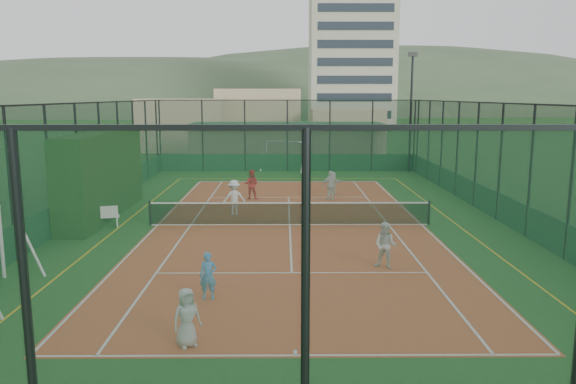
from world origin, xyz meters
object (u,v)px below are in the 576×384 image
(apartment_tower, at_px, (351,41))
(child_near_mid, at_px, (208,276))
(futsal_goal_far, at_px, (286,156))
(floodlight_ne, at_px, (411,113))
(coach, at_px, (251,184))
(child_far_back, at_px, (332,183))
(white_bench, at_px, (98,216))
(clubhouse, at_px, (287,143))
(child_far_left, at_px, (234,198))
(child_far_right, at_px, (331,185))
(child_near_right, at_px, (385,245))
(child_near_left, at_px, (187,317))

(apartment_tower, relative_size, child_near_mid, 23.66)
(futsal_goal_far, bearing_deg, floodlight_ne, 16.26)
(apartment_tower, bearing_deg, coach, -100.39)
(child_far_back, bearing_deg, white_bench, 26.16)
(floodlight_ne, xyz_separation_m, white_bench, (-16.40, -16.97, -3.66))
(child_far_back, bearing_deg, futsal_goal_far, -87.00)
(apartment_tower, xyz_separation_m, white_bench, (-19.80, -82.37, -14.54))
(child_far_back, bearing_deg, clubhouse, -91.62)
(child_far_back, xyz_separation_m, coach, (-4.33, -1.35, 0.15))
(child_far_left, bearing_deg, apartment_tower, -111.69)
(floodlight_ne, height_order, apartment_tower, apartment_tower)
(floodlight_ne, height_order, child_far_left, floodlight_ne)
(futsal_goal_far, height_order, child_far_right, futsal_goal_far)
(floodlight_ne, distance_m, child_near_right, 23.48)
(floodlight_ne, bearing_deg, child_far_left, -127.19)
(child_near_left, bearing_deg, child_near_right, 12.49)
(child_near_mid, distance_m, child_far_left, 10.59)
(child_near_left, height_order, child_far_left, child_far_left)
(child_near_left, xyz_separation_m, child_near_mid, (0.08, 2.82, -0.01))
(child_near_mid, bearing_deg, child_near_left, -91.94)
(clubhouse, xyz_separation_m, child_far_left, (-2.48, -20.00, -0.77))
(floodlight_ne, bearing_deg, child_far_right, -120.52)
(futsal_goal_far, relative_size, child_far_back, 2.58)
(child_far_left, xyz_separation_m, child_far_right, (4.64, 3.68, -0.04))
(child_far_right, distance_m, coach, 4.11)
(white_bench, height_order, child_far_left, child_far_left)
(child_near_left, bearing_deg, child_near_mid, 54.45)
(floodlight_ne, relative_size, child_far_right, 5.46)
(coach, bearing_deg, white_bench, 56.80)
(child_near_left, bearing_deg, coach, 54.85)
(child_near_right, bearing_deg, coach, 140.01)
(child_far_right, height_order, child_far_back, child_far_right)
(child_far_back, bearing_deg, child_near_mid, 62.89)
(futsal_goal_far, distance_m, child_near_mid, 26.08)
(child_near_mid, bearing_deg, floodlight_ne, 66.44)
(coach, bearing_deg, child_near_mid, 98.37)
(floodlight_ne, relative_size, coach, 5.41)
(child_far_left, bearing_deg, child_near_mid, 79.91)
(clubhouse, xyz_separation_m, coach, (-1.93, -16.02, -0.80))
(child_far_right, bearing_deg, floodlight_ne, -133.93)
(child_near_mid, xyz_separation_m, child_far_back, (4.63, 15.92, -0.02))
(apartment_tower, bearing_deg, futsal_goal_far, -100.61)
(child_near_mid, distance_m, child_far_right, 14.93)
(clubhouse, distance_m, futsal_goal_far, 4.63)
(child_near_left, xyz_separation_m, child_far_back, (4.71, 18.74, -0.03))
(white_bench, relative_size, coach, 1.08)
(child_near_mid, xyz_separation_m, child_far_left, (-0.25, 10.59, 0.16))
(child_far_right, bearing_deg, child_far_back, -111.55)
(white_bench, xyz_separation_m, child_far_left, (5.32, 2.37, 0.34))
(futsal_goal_far, distance_m, child_far_right, 11.94)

